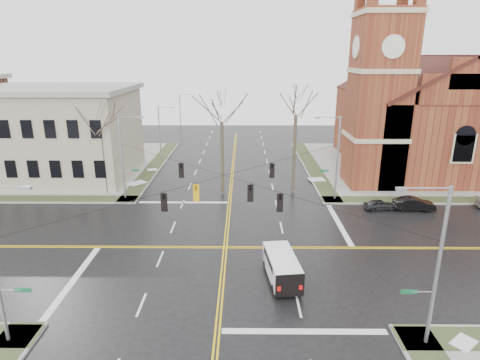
{
  "coord_description": "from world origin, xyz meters",
  "views": [
    {
      "loc": [
        1.46,
        -29.89,
        15.19
      ],
      "look_at": [
        1.17,
        6.0,
        3.96
      ],
      "focal_mm": 30.0,
      "sensor_mm": 36.0,
      "label": 1
    }
  ],
  "objects_px": {
    "church": "(416,107)",
    "streetlight_north_b": "(181,113)",
    "cargo_van": "(281,265)",
    "signal_pole_ne": "(336,156)",
    "tree_nw_far": "(101,128)",
    "parked_car_a": "(380,205)",
    "signal_pole_se": "(435,264)",
    "tree_nw_near": "(222,117)",
    "signal_pole_nw": "(123,155)",
    "streetlight_north_a": "(161,132)",
    "parked_car_b": "(414,204)",
    "tree_ne": "(296,110)"
  },
  "relations": [
    {
      "from": "signal_pole_ne",
      "to": "signal_pole_nw",
      "type": "height_order",
      "value": "same"
    },
    {
      "from": "signal_pole_nw",
      "to": "streetlight_north_b",
      "type": "xyz_separation_m",
      "value": [
        0.67,
        36.5,
        -0.48
      ]
    },
    {
      "from": "signal_pole_nw",
      "to": "tree_ne",
      "type": "distance_m",
      "value": 19.23
    },
    {
      "from": "parked_car_b",
      "to": "signal_pole_ne",
      "type": "bearing_deg",
      "value": 71.76
    },
    {
      "from": "tree_nw_far",
      "to": "parked_car_a",
      "type": "bearing_deg",
      "value": -8.93
    },
    {
      "from": "signal_pole_ne",
      "to": "tree_nw_near",
      "type": "distance_m",
      "value": 12.91
    },
    {
      "from": "signal_pole_se",
      "to": "tree_nw_far",
      "type": "xyz_separation_m",
      "value": [
        -25.29,
        24.66,
        2.66
      ]
    },
    {
      "from": "streetlight_north_a",
      "to": "cargo_van",
      "type": "relative_size",
      "value": 1.56
    },
    {
      "from": "signal_pole_se",
      "to": "streetlight_north_a",
      "type": "height_order",
      "value": "signal_pole_se"
    },
    {
      "from": "signal_pole_se",
      "to": "streetlight_north_b",
      "type": "relative_size",
      "value": 1.12
    },
    {
      "from": "tree_nw_far",
      "to": "tree_ne",
      "type": "height_order",
      "value": "tree_ne"
    },
    {
      "from": "church",
      "to": "tree_ne",
      "type": "height_order",
      "value": "church"
    },
    {
      "from": "streetlight_north_b",
      "to": "parked_car_a",
      "type": "bearing_deg",
      "value": -56.53
    },
    {
      "from": "church",
      "to": "tree_nw_near",
      "type": "xyz_separation_m",
      "value": [
        -25.63,
        -11.43,
        0.33
      ]
    },
    {
      "from": "streetlight_north_a",
      "to": "signal_pole_nw",
      "type": "bearing_deg",
      "value": -92.32
    },
    {
      "from": "tree_nw_near",
      "to": "signal_pole_ne",
      "type": "bearing_deg",
      "value": -8.65
    },
    {
      "from": "church",
      "to": "cargo_van",
      "type": "distance_m",
      "value": 36.8
    },
    {
      "from": "church",
      "to": "parked_car_b",
      "type": "relative_size",
      "value": 6.75
    },
    {
      "from": "signal_pole_nw",
      "to": "parked_car_a",
      "type": "height_order",
      "value": "signal_pole_nw"
    },
    {
      "from": "streetlight_north_a",
      "to": "tree_ne",
      "type": "bearing_deg",
      "value": -38.16
    },
    {
      "from": "signal_pole_se",
      "to": "cargo_van",
      "type": "height_order",
      "value": "signal_pole_se"
    },
    {
      "from": "cargo_van",
      "to": "signal_pole_ne",
      "type": "bearing_deg",
      "value": 59.13
    },
    {
      "from": "signal_pole_nw",
      "to": "streetlight_north_b",
      "type": "bearing_deg",
      "value": 88.95
    },
    {
      "from": "cargo_van",
      "to": "streetlight_north_a",
      "type": "bearing_deg",
      "value": 107.16
    },
    {
      "from": "church",
      "to": "streetlight_north_b",
      "type": "distance_m",
      "value": 42.53
    },
    {
      "from": "signal_pole_ne",
      "to": "parked_car_b",
      "type": "height_order",
      "value": "signal_pole_ne"
    },
    {
      "from": "signal_pole_se",
      "to": "parked_car_b",
      "type": "distance_m",
      "value": 21.81
    },
    {
      "from": "parked_car_a",
      "to": "tree_nw_far",
      "type": "height_order",
      "value": "tree_nw_far"
    },
    {
      "from": "signal_pole_ne",
      "to": "parked_car_a",
      "type": "height_order",
      "value": "signal_pole_ne"
    },
    {
      "from": "signal_pole_nw",
      "to": "tree_nw_far",
      "type": "xyz_separation_m",
      "value": [
        -2.65,
        1.66,
        2.66
      ]
    },
    {
      "from": "streetlight_north_b",
      "to": "parked_car_b",
      "type": "xyz_separation_m",
      "value": [
        29.57,
        -39.51,
        -3.8
      ]
    },
    {
      "from": "parked_car_a",
      "to": "cargo_van",
      "type": "bearing_deg",
      "value": 134.01
    },
    {
      "from": "streetlight_north_b",
      "to": "cargo_van",
      "type": "xyz_separation_m",
      "value": [
        14.8,
        -52.81,
        -3.36
      ]
    },
    {
      "from": "church",
      "to": "streetlight_north_a",
      "type": "bearing_deg",
      "value": 174.81
    },
    {
      "from": "streetlight_north_a",
      "to": "church",
      "type": "bearing_deg",
      "value": -5.19
    },
    {
      "from": "parked_car_b",
      "to": "tree_nw_far",
      "type": "bearing_deg",
      "value": 85.29
    },
    {
      "from": "tree_ne",
      "to": "signal_pole_ne",
      "type": "bearing_deg",
      "value": -30.94
    },
    {
      "from": "cargo_van",
      "to": "parked_car_b",
      "type": "xyz_separation_m",
      "value": [
        14.76,
        13.3,
        -0.43
      ]
    },
    {
      "from": "tree_nw_far",
      "to": "parked_car_b",
      "type": "bearing_deg",
      "value": -8.09
    },
    {
      "from": "cargo_van",
      "to": "parked_car_a",
      "type": "distance_m",
      "value": 17.49
    },
    {
      "from": "tree_nw_far",
      "to": "tree_nw_near",
      "type": "height_order",
      "value": "tree_nw_near"
    },
    {
      "from": "church",
      "to": "tree_nw_near",
      "type": "height_order",
      "value": "church"
    },
    {
      "from": "church",
      "to": "signal_pole_se",
      "type": "xyz_separation_m",
      "value": [
        -13.44,
        -36.28,
        -3.48
      ]
    },
    {
      "from": "signal_pole_nw",
      "to": "signal_pole_se",
      "type": "xyz_separation_m",
      "value": [
        22.64,
        -23.0,
        0.0
      ]
    },
    {
      "from": "church",
      "to": "signal_pole_se",
      "type": "height_order",
      "value": "church"
    },
    {
      "from": "parked_car_b",
      "to": "tree_nw_near",
      "type": "height_order",
      "value": "tree_nw_near"
    },
    {
      "from": "signal_pole_ne",
      "to": "tree_nw_far",
      "type": "height_order",
      "value": "tree_nw_far"
    },
    {
      "from": "church",
      "to": "parked_car_a",
      "type": "height_order",
      "value": "church"
    },
    {
      "from": "cargo_van",
      "to": "church",
      "type": "bearing_deg",
      "value": 48.01
    },
    {
      "from": "parked_car_b",
      "to": "tree_nw_near",
      "type": "xyz_separation_m",
      "value": [
        -19.78,
        4.86,
        8.09
      ]
    }
  ]
}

